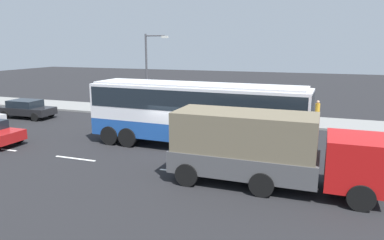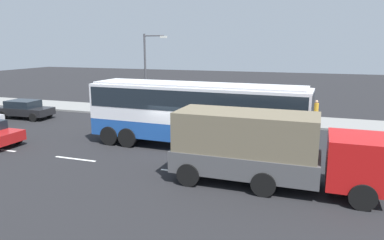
{
  "view_description": "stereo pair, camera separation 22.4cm",
  "coord_description": "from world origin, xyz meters",
  "px_view_note": "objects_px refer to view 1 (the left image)",
  "views": [
    {
      "loc": [
        7.5,
        -17.58,
        5.69
      ],
      "look_at": [
        0.74,
        1.02,
        1.54
      ],
      "focal_mm": 33.67,
      "sensor_mm": 36.0,
      "label": 1
    },
    {
      "loc": [
        7.29,
        -17.66,
        5.69
      ],
      "look_at": [
        0.74,
        1.02,
        1.54
      ],
      "focal_mm": 33.67,
      "sensor_mm": 36.0,
      "label": 2
    }
  ],
  "objects_px": {
    "coach_bus": "(196,109)",
    "pedestrian_near_curb": "(317,110)",
    "street_lamp": "(149,68)",
    "car_black_sedan": "(27,108)",
    "cargo_truck": "(267,148)"
  },
  "relations": [
    {
      "from": "pedestrian_near_curb",
      "to": "street_lamp",
      "type": "bearing_deg",
      "value": 21.46
    },
    {
      "from": "coach_bus",
      "to": "pedestrian_near_curb",
      "type": "xyz_separation_m",
      "value": [
        6.25,
        8.64,
        -1.15
      ]
    },
    {
      "from": "street_lamp",
      "to": "coach_bus",
      "type": "bearing_deg",
      "value": -48.23
    },
    {
      "from": "car_black_sedan",
      "to": "pedestrian_near_curb",
      "type": "bearing_deg",
      "value": 12.0
    },
    {
      "from": "cargo_truck",
      "to": "pedestrian_near_curb",
      "type": "relative_size",
      "value": 5.08
    },
    {
      "from": "pedestrian_near_curb",
      "to": "street_lamp",
      "type": "distance_m",
      "value": 13.05
    },
    {
      "from": "coach_bus",
      "to": "street_lamp",
      "type": "relative_size",
      "value": 1.92
    },
    {
      "from": "cargo_truck",
      "to": "pedestrian_near_curb",
      "type": "bearing_deg",
      "value": 82.73
    },
    {
      "from": "coach_bus",
      "to": "car_black_sedan",
      "type": "height_order",
      "value": "coach_bus"
    },
    {
      "from": "coach_bus",
      "to": "pedestrian_near_curb",
      "type": "relative_size",
      "value": 7.48
    },
    {
      "from": "car_black_sedan",
      "to": "street_lamp",
      "type": "xyz_separation_m",
      "value": [
        8.94,
        3.72,
        3.1
      ]
    },
    {
      "from": "cargo_truck",
      "to": "street_lamp",
      "type": "relative_size",
      "value": 1.31
    },
    {
      "from": "pedestrian_near_curb",
      "to": "street_lamp",
      "type": "height_order",
      "value": "street_lamp"
    },
    {
      "from": "street_lamp",
      "to": "car_black_sedan",
      "type": "bearing_deg",
      "value": -157.43
    },
    {
      "from": "car_black_sedan",
      "to": "street_lamp",
      "type": "bearing_deg",
      "value": 21.12
    }
  ]
}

